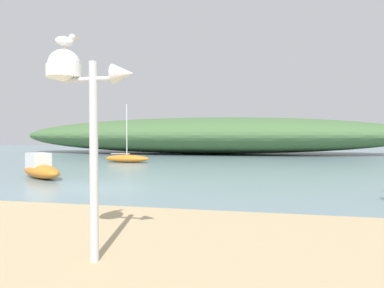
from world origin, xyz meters
name	(u,v)px	position (x,y,z in m)	size (l,w,h in m)	color
ground_plane	(89,188)	(0.00, 0.00, 0.00)	(120.00, 120.00, 0.00)	gray
distant_hill	(205,136)	(0.29, 27.03, 2.17)	(47.83, 13.73, 4.35)	#476B3D
mast_structure	(77,87)	(3.72, -6.89, 2.66)	(1.28, 0.50, 2.99)	silver
seagull_on_radar	(66,40)	(3.54, -6.88, 3.32)	(0.30, 0.25, 0.23)	orange
sailboat_far_left	(127,158)	(-3.58, 12.03, 0.32)	(3.61, 1.20, 4.55)	orange
motorboat_mid_channel	(41,169)	(-3.90, 2.39, 0.45)	(3.56, 2.85, 1.19)	orange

